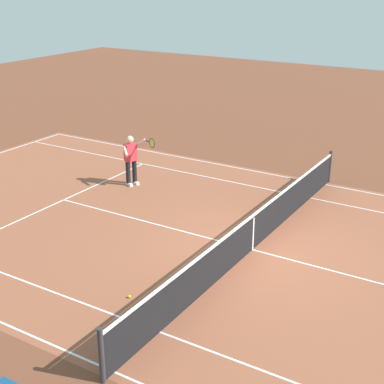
# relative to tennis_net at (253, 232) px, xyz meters

# --- Properties ---
(ground_plane) EXTENTS (60.00, 60.00, 0.00)m
(ground_plane) POSITION_rel_tennis_net_xyz_m (0.00, 0.00, -0.49)
(ground_plane) COLOR brown
(court_slab) EXTENTS (24.20, 11.40, 0.00)m
(court_slab) POSITION_rel_tennis_net_xyz_m (0.00, 0.00, -0.49)
(court_slab) COLOR #935138
(court_slab) RESTS_ON ground_plane
(court_line_markings) EXTENTS (23.85, 11.05, 0.01)m
(court_line_markings) POSITION_rel_tennis_net_xyz_m (0.00, 0.00, -0.49)
(court_line_markings) COLOR white
(court_line_markings) RESTS_ON ground_plane
(tennis_net) EXTENTS (0.10, 11.70, 1.08)m
(tennis_net) POSITION_rel_tennis_net_xyz_m (0.00, 0.00, 0.00)
(tennis_net) COLOR #2D2D33
(tennis_net) RESTS_ON ground_plane
(tennis_player_near) EXTENTS (1.18, 0.75, 1.70)m
(tennis_player_near) POSITION_rel_tennis_net_xyz_m (5.41, -2.19, 0.44)
(tennis_player_near) COLOR black
(tennis_player_near) RESTS_ON ground_plane
(tennis_ball) EXTENTS (0.07, 0.07, 0.07)m
(tennis_ball) POSITION_rel_tennis_net_xyz_m (1.25, 3.43, -0.46)
(tennis_ball) COLOR #CCE01E
(tennis_ball) RESTS_ON ground_plane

